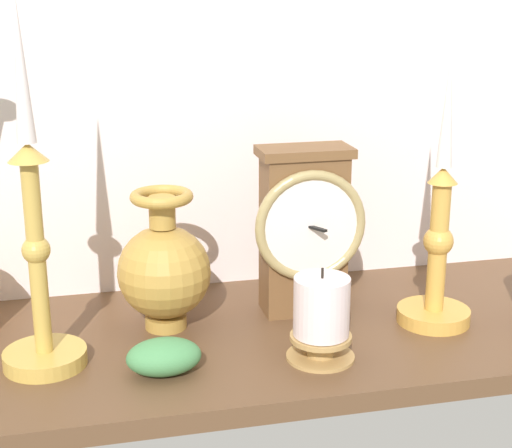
# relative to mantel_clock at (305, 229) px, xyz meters

# --- Properties ---
(ground_plane) EXTENTS (1.00, 0.36, 0.02)m
(ground_plane) POSITION_rel_mantel_clock_xyz_m (-0.09, -0.05, -0.13)
(ground_plane) COLOR brown
(back_wall) EXTENTS (1.20, 0.02, 0.65)m
(back_wall) POSITION_rel_mantel_clock_xyz_m (-0.09, 0.14, 0.21)
(back_wall) COLOR silver
(back_wall) RESTS_ON ground_plane
(mantel_clock) EXTENTS (0.14, 0.09, 0.22)m
(mantel_clock) POSITION_rel_mantel_clock_xyz_m (0.00, 0.00, 0.00)
(mantel_clock) COLOR brown
(mantel_clock) RESTS_ON ground_plane
(candlestick_tall_left) EXTENTS (0.09, 0.09, 0.42)m
(candlestick_tall_left) POSITION_rel_mantel_clock_xyz_m (-0.33, -0.08, 0.01)
(candlestick_tall_left) COLOR gold
(candlestick_tall_left) RESTS_ON ground_plane
(candlestick_tall_center) EXTENTS (0.09, 0.09, 0.35)m
(candlestick_tall_center) POSITION_rel_mantel_clock_xyz_m (0.15, -0.07, -0.02)
(candlestick_tall_center) COLOR gold
(candlestick_tall_center) RESTS_ON ground_plane
(brass_vase_bulbous) EXTENTS (0.12, 0.12, 0.18)m
(brass_vase_bulbous) POSITION_rel_mantel_clock_xyz_m (-0.18, -0.01, -0.04)
(brass_vase_bulbous) COLOR #AF863A
(brass_vase_bulbous) RESTS_ON ground_plane
(pillar_candle_front) EXTENTS (0.08, 0.08, 0.11)m
(pillar_candle_front) POSITION_rel_mantel_clock_xyz_m (-0.02, -0.14, -0.06)
(pillar_candle_front) COLOR #B0894E
(pillar_candle_front) RESTS_ON ground_plane
(ivy_sprig) EXTENTS (0.08, 0.06, 0.04)m
(ivy_sprig) POSITION_rel_mantel_clock_xyz_m (-0.20, -0.13, -0.09)
(ivy_sprig) COLOR #45844D
(ivy_sprig) RESTS_ON ground_plane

